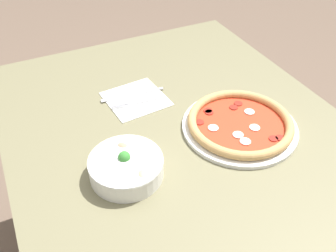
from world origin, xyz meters
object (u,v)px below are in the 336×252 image
(bowl, at_px, (126,166))
(knife, at_px, (136,94))
(fork, at_px, (140,102))
(pizza, at_px, (240,124))

(bowl, distance_m, knife, 0.36)
(bowl, height_order, knife, bowl)
(bowl, height_order, fork, bowl)
(knife, bearing_deg, pizza, 131.19)
(pizza, height_order, knife, pizza)
(bowl, bearing_deg, fork, -28.33)
(pizza, xyz_separation_m, bowl, (-0.03, 0.37, 0.01))
(pizza, distance_m, knife, 0.36)
(bowl, xyz_separation_m, fork, (0.27, -0.15, -0.03))
(bowl, bearing_deg, pizza, -85.41)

